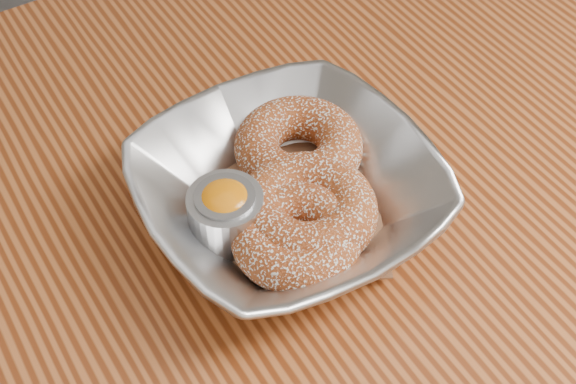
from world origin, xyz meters
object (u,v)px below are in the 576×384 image
donut_back (299,147)px  donut_extra (296,236)px  serving_bowl (288,194)px  donut_front (306,210)px  ramekin (226,213)px  table (346,272)px

donut_back → donut_extra: size_ratio=1.07×
serving_bowl → donut_extra: 0.04m
serving_bowl → donut_extra: serving_bowl is taller
donut_back → donut_extra: (-0.05, -0.08, -0.00)m
serving_bowl → donut_extra: (-0.02, -0.04, -0.00)m
donut_front → donut_extra: (-0.02, -0.02, -0.00)m
donut_extra → ramekin: ramekin is taller
table → donut_front: bearing=-170.5°
donut_front → ramekin: size_ratio=1.89×
donut_back → donut_front: 0.07m
donut_extra → ramekin: bearing=129.5°
donut_extra → donut_back: bearing=56.8°
serving_bowl → ramekin: bearing=175.1°
donut_extra → ramekin: 0.06m
table → donut_back: size_ratio=11.33×
donut_back → donut_extra: 0.09m
donut_extra → ramekin: size_ratio=1.71×
table → ramekin: bearing=169.9°
serving_bowl → donut_back: 0.05m
table → serving_bowl: serving_bowl is taller
table → donut_back: donut_back is taller
table → serving_bowl: size_ratio=5.24×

